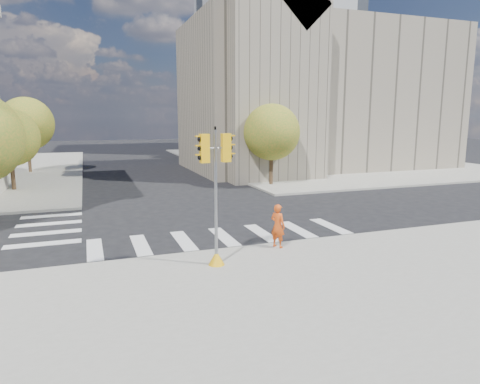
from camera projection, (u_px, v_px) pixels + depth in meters
name	position (u px, v px, depth m)	size (l,w,h in m)	color
ground	(213.00, 226.00, 20.70)	(160.00, 160.00, 0.00)	black
sidewalk_near	(339.00, 329.00, 10.50)	(30.00, 14.00, 0.15)	gray
sidewalk_far_right	(312.00, 160.00, 51.45)	(28.00, 40.00, 0.15)	gray
civic_building	(309.00, 95.00, 42.35)	(26.00, 16.00, 19.39)	gray
office_tower	(274.00, 50.00, 64.32)	(20.00, 18.00, 30.00)	#9EA0A3
tree_lw_mid	(9.00, 138.00, 29.48)	(4.00, 4.00, 5.77)	#382616
tree_lw_far	(26.00, 124.00, 38.61)	(4.80, 4.80, 6.95)	#382616
tree_re_near	(272.00, 132.00, 31.76)	(4.20, 4.20, 6.16)	#382616
tree_re_mid	(223.00, 125.00, 42.81)	(4.60, 4.60, 6.66)	#382616
tree_re_far	(194.00, 127.00, 54.01)	(4.00, 4.00, 5.88)	#382616
lamp_near	(258.00, 124.00, 35.53)	(0.35, 0.18, 8.11)	black
lamp_far	(211.00, 122.00, 48.50)	(0.35, 0.18, 8.11)	black
traffic_signal	(216.00, 208.00, 14.49)	(1.07, 0.56, 4.76)	#E6A60C
photographer	(278.00, 226.00, 16.69)	(0.63, 0.41, 1.73)	#D74B14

